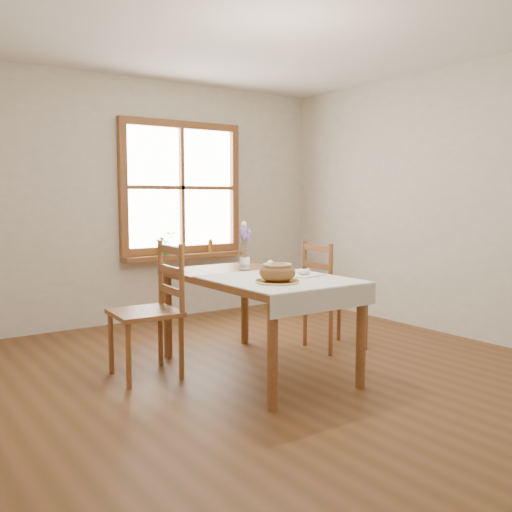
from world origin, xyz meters
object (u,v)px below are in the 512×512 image
at_px(chair_left, 145,311).
at_px(bread_plate, 277,282).
at_px(chair_right, 335,295).
at_px(flower_vase, 245,264).
at_px(dining_table, 256,286).

bearing_deg(chair_left, bread_plate, 41.63).
height_order(chair_right, flower_vase, chair_right).
relative_size(dining_table, bread_plate, 5.42).
bearing_deg(flower_vase, chair_right, -10.49).
height_order(chair_left, bread_plate, chair_left).
height_order(dining_table, chair_right, chair_right).
bearing_deg(chair_left, dining_table, 68.11).
bearing_deg(bread_plate, chair_left, 128.32).
relative_size(chair_left, bread_plate, 3.42).
distance_m(chair_left, flower_vase, 0.92).
xyz_separation_m(chair_right, bread_plate, (-1.10, -0.59, 0.29)).
xyz_separation_m(dining_table, chair_right, (0.97, 0.15, -0.19)).
bearing_deg(chair_left, flower_vase, 90.17).
bearing_deg(flower_vase, chair_left, 176.87).
xyz_separation_m(chair_left, chair_right, (1.73, -0.21, -0.02)).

